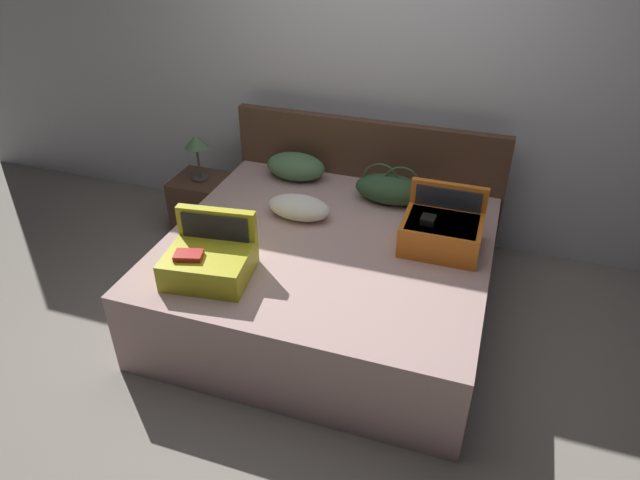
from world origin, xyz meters
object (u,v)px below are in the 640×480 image
object	(u,v)px
hard_case_medium	(209,260)
duffel_bag	(391,189)
pillow_center_head	(296,167)
table_lamp	(196,144)
nightstand	(204,205)
hard_case_large	(442,230)
bed	(327,277)
pillow_near_headboard	(299,208)

from	to	relation	value
hard_case_medium	duffel_bag	bearing A→B (deg)	48.91
pillow_center_head	table_lamp	world-z (taller)	table_lamp
duffel_bag	nightstand	bearing A→B (deg)	177.97
hard_case_large	table_lamp	bearing A→B (deg)	165.38
bed	duffel_bag	distance (m)	0.79
bed	table_lamp	world-z (taller)	table_lamp
duffel_bag	pillow_near_headboard	world-z (taller)	duffel_bag
hard_case_large	table_lamp	world-z (taller)	hard_case_large
duffel_bag	nightstand	xyz separation A→B (m)	(-1.56, 0.06, -0.44)
duffel_bag	bed	bearing A→B (deg)	-112.48
duffel_bag	pillow_center_head	distance (m)	0.78
bed	pillow_center_head	xyz separation A→B (m)	(-0.50, 0.77, 0.39)
hard_case_medium	nightstand	world-z (taller)	hard_case_medium
duffel_bag	pillow_center_head	world-z (taller)	duffel_bag
nightstand	table_lamp	distance (m)	0.54
bed	pillow_center_head	world-z (taller)	pillow_center_head
duffel_bag	hard_case_medium	bearing A→B (deg)	-123.71
pillow_center_head	nightstand	size ratio (longest dim) A/B	0.96
table_lamp	pillow_near_headboard	bearing A→B (deg)	-24.35
hard_case_large	duffel_bag	size ratio (longest dim) A/B	0.93
bed	pillow_near_headboard	size ratio (longest dim) A/B	4.65
duffel_bag	table_lamp	distance (m)	1.57
hard_case_medium	pillow_center_head	size ratio (longest dim) A/B	1.14
duffel_bag	nightstand	distance (m)	1.62
pillow_near_headboard	hard_case_medium	bearing A→B (deg)	-108.26
bed	pillow_near_headboard	xyz separation A→B (m)	(-0.27, 0.23, 0.36)
bed	pillow_near_headboard	bearing A→B (deg)	140.14
hard_case_large	duffel_bag	bearing A→B (deg)	132.70
duffel_bag	pillow_center_head	bearing A→B (deg)	170.00
hard_case_medium	hard_case_large	bearing A→B (deg)	23.47
hard_case_large	pillow_center_head	distance (m)	1.34
bed	hard_case_medium	bearing A→B (deg)	-133.72
duffel_bag	table_lamp	bearing A→B (deg)	177.97
pillow_center_head	table_lamp	bearing A→B (deg)	-174.26
bed	pillow_center_head	distance (m)	1.00
pillow_near_headboard	table_lamp	world-z (taller)	table_lamp
hard_case_large	duffel_bag	world-z (taller)	hard_case_large
pillow_center_head	nightstand	world-z (taller)	pillow_center_head
pillow_near_headboard	table_lamp	xyz separation A→B (m)	(-1.02, 0.46, 0.13)
duffel_bag	hard_case_large	bearing A→B (deg)	-47.29
hard_case_medium	pillow_near_headboard	xyz separation A→B (m)	(0.26, 0.79, -0.03)
nightstand	table_lamp	xyz separation A→B (m)	(0.00, 0.00, 0.54)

